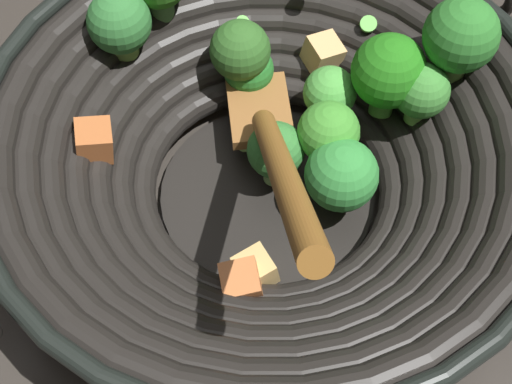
# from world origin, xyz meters

# --- Properties ---
(ground_plane) EXTENTS (4.00, 4.00, 0.00)m
(ground_plane) POSITION_xyz_m (0.00, 0.00, 0.00)
(ground_plane) COLOR #332D28
(wok) EXTENTS (0.43, 0.44, 0.22)m
(wok) POSITION_xyz_m (0.00, -0.00, 0.07)
(wok) COLOR black
(wok) RESTS_ON ground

